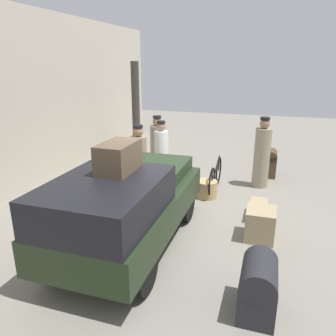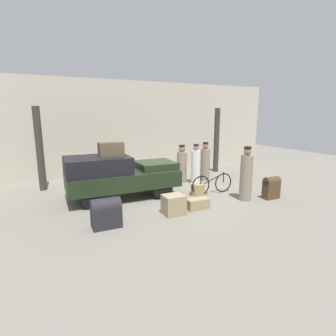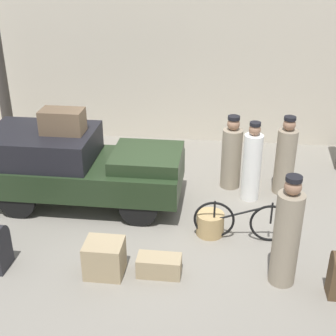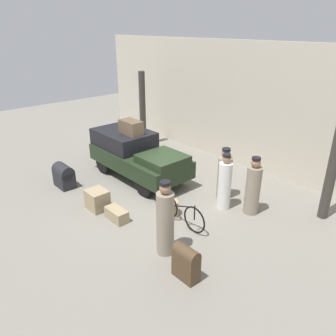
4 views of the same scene
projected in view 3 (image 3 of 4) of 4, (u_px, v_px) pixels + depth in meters
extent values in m
plane|color=gray|center=(157.00, 215.00, 9.23)|extent=(30.00, 30.00, 0.00)
cube|color=beige|center=(178.00, 56.00, 11.89)|extent=(16.00, 0.15, 4.50)
cylinder|color=#38332D|center=(3.00, 92.00, 11.29)|extent=(0.27, 0.27, 3.22)
cylinder|color=black|center=(151.00, 173.00, 10.10)|extent=(0.74, 0.12, 0.74)
cylinder|color=black|center=(138.00, 208.00, 8.75)|extent=(0.74, 0.12, 0.74)
cylinder|color=black|center=(44.00, 167.00, 10.35)|extent=(0.74, 0.12, 0.74)
cylinder|color=black|center=(17.00, 201.00, 9.00)|extent=(0.74, 0.12, 0.74)
cube|color=black|center=(86.00, 173.00, 9.42)|extent=(3.84, 1.67, 0.56)
cube|color=black|center=(42.00, 145.00, 9.27)|extent=(2.11, 1.53, 0.57)
cube|color=black|center=(147.00, 158.00, 9.11)|extent=(1.35, 1.30, 0.25)
torus|color=black|center=(270.00, 223.00, 8.28)|extent=(0.74, 0.04, 0.74)
torus|color=black|center=(214.00, 220.00, 8.39)|extent=(0.74, 0.04, 0.74)
cylinder|color=black|center=(243.00, 213.00, 8.26)|extent=(1.01, 0.04, 0.40)
cylinder|color=black|center=(214.00, 211.00, 8.31)|extent=(0.04, 0.04, 0.38)
cylinder|color=black|center=(272.00, 213.00, 8.19)|extent=(0.04, 0.04, 0.42)
cylinder|color=tan|center=(210.00, 224.00, 8.56)|extent=(0.51, 0.51, 0.42)
cylinder|color=gray|center=(231.00, 159.00, 10.06)|extent=(0.43, 0.43, 1.32)
sphere|color=#936B51|center=(234.00, 124.00, 9.71)|extent=(0.27, 0.27, 0.27)
cylinder|color=black|center=(234.00, 118.00, 9.65)|extent=(0.25, 0.25, 0.07)
cylinder|color=gray|center=(285.00, 162.00, 9.81)|extent=(0.41, 0.41, 1.41)
sphere|color=#936B51|center=(289.00, 124.00, 9.44)|extent=(0.26, 0.26, 0.26)
cylinder|color=black|center=(290.00, 118.00, 9.38)|extent=(0.24, 0.24, 0.07)
cylinder|color=gray|center=(286.00, 239.00, 7.11)|extent=(0.41, 0.41, 1.57)
sphere|color=#936B51|center=(293.00, 187.00, 6.71)|extent=(0.26, 0.26, 0.26)
cylinder|color=black|center=(294.00, 179.00, 6.66)|extent=(0.24, 0.24, 0.07)
cylinder|color=white|center=(252.00, 167.00, 9.55)|extent=(0.38, 0.38, 1.42)
sphere|color=#936B51|center=(255.00, 130.00, 9.19)|extent=(0.24, 0.24, 0.24)
cylinder|color=black|center=(255.00, 124.00, 9.14)|extent=(0.22, 0.22, 0.06)
cube|color=#9E8966|center=(104.00, 258.00, 7.50)|extent=(0.61, 0.53, 0.59)
cube|color=#9E8966|center=(159.00, 266.00, 7.53)|extent=(0.71, 0.35, 0.33)
cube|color=brown|center=(63.00, 121.00, 8.99)|extent=(0.82, 0.48, 0.47)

